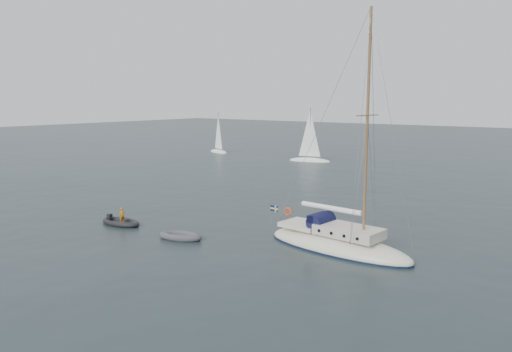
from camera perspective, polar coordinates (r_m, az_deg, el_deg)
The scene contains 6 objects.
ground at distance 29.90m, azimuth 4.52°, elevation -9.22°, with size 300.00×300.00×0.00m, color black.
sailboat at distance 31.29m, azimuth 9.36°, elevation -6.33°, with size 10.51×3.14×14.97m.
dinghy at distance 33.80m, azimuth -8.63°, elevation -6.81°, with size 3.11×1.40×0.45m.
rib at distance 38.46m, azimuth -15.21°, elevation -5.08°, with size 3.46×1.57×1.31m.
distant_yacht_a at distance 86.47m, azimuth -4.33°, elevation 4.77°, with size 5.54×2.95×7.33m.
distant_yacht_c at distance 74.14m, azimuth 6.18°, elevation 4.43°, with size 6.36×3.39×8.42m.
Camera 1 is at (15.12, -24.07, 9.27)m, focal length 35.00 mm.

